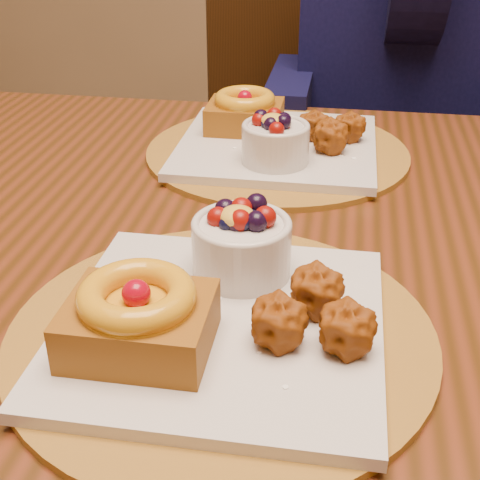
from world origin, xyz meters
name	(u,v)px	position (x,y,z in m)	size (l,w,h in m)	color
dining_table	(255,279)	(-0.07, 0.04, 0.68)	(1.60, 0.90, 0.76)	#381F0A
place_setting_near	(218,308)	(-0.07, -0.17, 0.78)	(0.38, 0.38, 0.09)	brown
place_setting_far	(275,139)	(-0.07, 0.25, 0.78)	(0.38, 0.38, 0.09)	brown
chair_far	(302,152)	(-0.07, 0.91, 0.51)	(0.55, 0.55, 0.91)	black
diner	(409,18)	(0.13, 0.70, 0.87)	(0.50, 0.48, 0.82)	black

